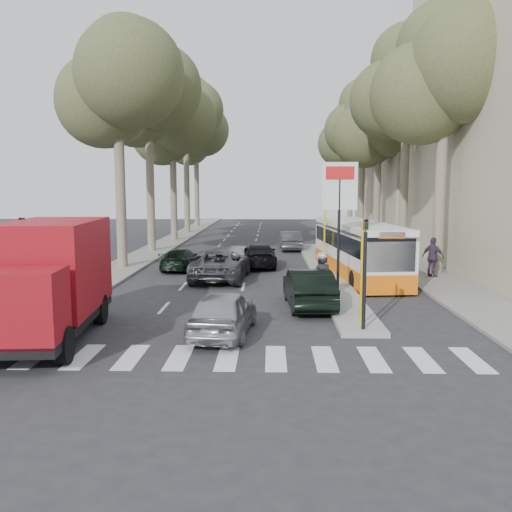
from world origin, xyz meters
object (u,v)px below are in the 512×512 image
Objects in this scene: red_truck at (48,278)px; motorcycle at (321,279)px; dark_hatchback at (309,288)px; city_bus at (358,248)px; silver_hatchback at (223,312)px.

motorcycle is (8.67, 5.48, -0.94)m from red_truck.
motorcycle is at bearing -125.26° from dark_hatchback.
red_truck reaches higher than city_bus.
dark_hatchback is 0.42× the size of city_bus.
dark_hatchback is 9.35m from red_truck.
dark_hatchback is 1.89× the size of motorcycle.
dark_hatchback is at bearing -120.02° from silver_hatchback.
dark_hatchback is 1.12m from motorcycle.
motorcycle reaches higher than silver_hatchback.
red_truck is at bearing -139.06° from city_bus.
dark_hatchback is at bearing -127.15° from motorcycle.
red_truck is 10.30m from motorcycle.
red_truck is (-5.20, -0.57, 1.15)m from silver_hatchback.
silver_hatchback is 0.38× the size of city_bus.
city_bus is (5.90, 11.23, 0.77)m from silver_hatchback.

